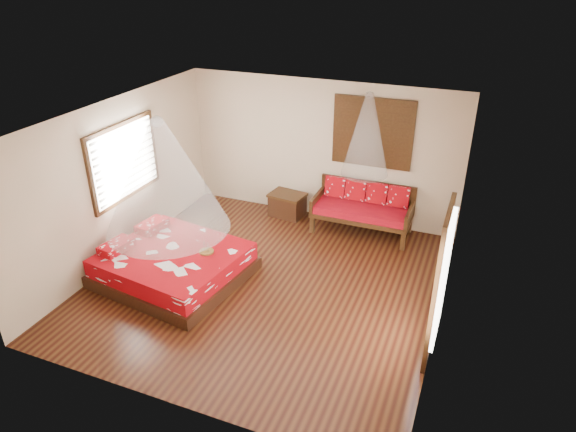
# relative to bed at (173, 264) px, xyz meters

# --- Properties ---
(room) EXTENTS (5.54, 5.54, 2.84)m
(room) POSITION_rel_bed_xyz_m (1.52, 0.40, 1.15)
(room) COLOR black
(room) RESTS_ON ground
(bed) EXTENTS (2.45, 2.27, 0.65)m
(bed) POSITION_rel_bed_xyz_m (0.00, 0.00, 0.00)
(bed) COLOR black
(bed) RESTS_ON floor
(daybed) EXTENTS (1.88, 0.84, 0.97)m
(daybed) POSITION_rel_bed_xyz_m (2.52, 2.78, 0.27)
(daybed) COLOR black
(daybed) RESTS_ON floor
(storage_chest) EXTENTS (0.77, 0.60, 0.49)m
(storage_chest) POSITION_rel_bed_xyz_m (0.91, 2.85, -0.01)
(storage_chest) COLOR black
(storage_chest) RESTS_ON floor
(shutter_panel) EXTENTS (1.52, 0.06, 1.32)m
(shutter_panel) POSITION_rel_bed_xyz_m (2.52, 3.11, 1.65)
(shutter_panel) COLOR black
(shutter_panel) RESTS_ON wall_back
(window_left) EXTENTS (0.10, 1.74, 1.34)m
(window_left) POSITION_rel_bed_xyz_m (-1.19, 0.60, 1.45)
(window_left) COLOR black
(window_left) RESTS_ON wall_left
(glazed_door) EXTENTS (0.08, 1.02, 2.16)m
(glazed_door) POSITION_rel_bed_xyz_m (4.24, -0.20, 0.82)
(glazed_door) COLOR black
(glazed_door) RESTS_ON floor
(wine_tray) EXTENTS (0.24, 0.24, 0.20)m
(wine_tray) POSITION_rel_bed_xyz_m (0.55, 0.19, 0.30)
(wine_tray) COLOR brown
(wine_tray) RESTS_ON bed
(mosquito_net_main) EXTENTS (1.95, 1.95, 1.80)m
(mosquito_net_main) POSITION_rel_bed_xyz_m (0.02, -0.00, 1.60)
(mosquito_net_main) COLOR white
(mosquito_net_main) RESTS_ON ceiling
(mosquito_net_daybed) EXTENTS (0.86, 0.86, 1.50)m
(mosquito_net_daybed) POSITION_rel_bed_xyz_m (2.52, 2.65, 1.75)
(mosquito_net_daybed) COLOR white
(mosquito_net_daybed) RESTS_ON ceiling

